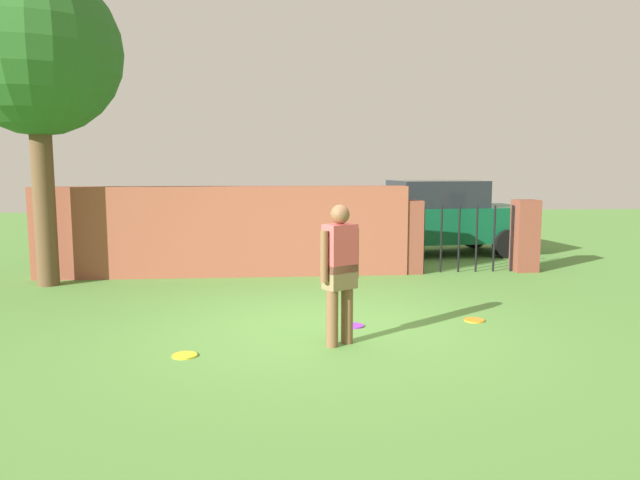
{
  "coord_description": "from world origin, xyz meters",
  "views": [
    {
      "loc": [
        -0.61,
        -7.25,
        2.05
      ],
      "look_at": [
        0.08,
        1.15,
        1.0
      ],
      "focal_mm": 33.37,
      "sensor_mm": 36.0,
      "label": 1
    }
  ],
  "objects_px": {
    "frisbee_yellow": "(185,355)",
    "frisbee_orange": "(474,320)",
    "car": "(436,217)",
    "frisbee_purple": "(353,326)",
    "person": "(340,268)",
    "tree": "(36,53)"
  },
  "relations": [
    {
      "from": "car",
      "to": "frisbee_orange",
      "type": "bearing_deg",
      "value": 72.87
    },
    {
      "from": "person",
      "to": "frisbee_orange",
      "type": "bearing_deg",
      "value": -7.14
    },
    {
      "from": "tree",
      "to": "frisbee_yellow",
      "type": "relative_size",
      "value": 19.8
    },
    {
      "from": "person",
      "to": "frisbee_purple",
      "type": "relative_size",
      "value": 6.0
    },
    {
      "from": "car",
      "to": "frisbee_yellow",
      "type": "height_order",
      "value": "car"
    },
    {
      "from": "tree",
      "to": "car",
      "type": "distance_m",
      "value": 8.81
    },
    {
      "from": "tree",
      "to": "frisbee_orange",
      "type": "xyz_separation_m",
      "value": [
        6.54,
        -2.94,
        -3.9
      ]
    },
    {
      "from": "car",
      "to": "frisbee_orange",
      "type": "height_order",
      "value": "car"
    },
    {
      "from": "frisbee_orange",
      "to": "frisbee_purple",
      "type": "bearing_deg",
      "value": -175.12
    },
    {
      "from": "person",
      "to": "frisbee_yellow",
      "type": "relative_size",
      "value": 6.0
    },
    {
      "from": "person",
      "to": "car",
      "type": "height_order",
      "value": "car"
    },
    {
      "from": "person",
      "to": "frisbee_orange",
      "type": "xyz_separation_m",
      "value": [
        1.91,
        0.91,
        -0.89
      ]
    },
    {
      "from": "frisbee_yellow",
      "to": "frisbee_orange",
      "type": "distance_m",
      "value": 3.83
    },
    {
      "from": "tree",
      "to": "car",
      "type": "height_order",
      "value": "tree"
    },
    {
      "from": "car",
      "to": "frisbee_purple",
      "type": "bearing_deg",
      "value": 59.23
    },
    {
      "from": "car",
      "to": "frisbee_purple",
      "type": "xyz_separation_m",
      "value": [
        -2.78,
        -6.13,
        -0.85
      ]
    },
    {
      "from": "car",
      "to": "frisbee_yellow",
      "type": "distance_m",
      "value": 8.67
    },
    {
      "from": "person",
      "to": "car",
      "type": "xyz_separation_m",
      "value": [
        3.05,
        6.9,
        -0.04
      ]
    },
    {
      "from": "car",
      "to": "frisbee_purple",
      "type": "distance_m",
      "value": 6.78
    },
    {
      "from": "frisbee_yellow",
      "to": "frisbee_purple",
      "type": "distance_m",
      "value": 2.25
    },
    {
      "from": "frisbee_yellow",
      "to": "frisbee_orange",
      "type": "relative_size",
      "value": 1.0
    },
    {
      "from": "frisbee_purple",
      "to": "frisbee_yellow",
      "type": "bearing_deg",
      "value": -152.19
    }
  ]
}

